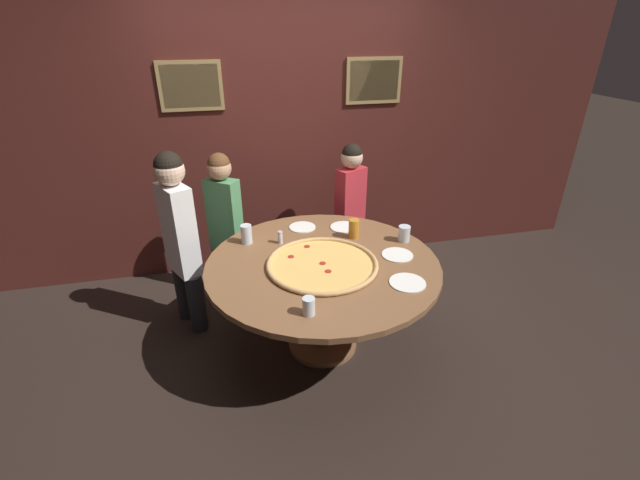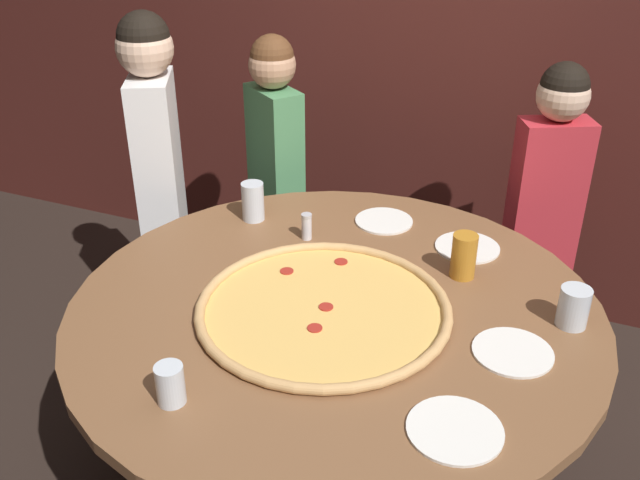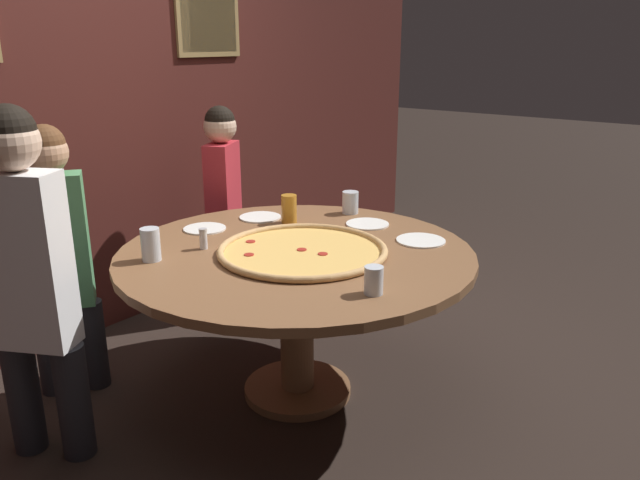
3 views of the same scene
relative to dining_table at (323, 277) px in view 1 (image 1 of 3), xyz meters
The scene contains 16 objects.
ground_plane 0.61m from the dining_table, ahead, with size 24.00×24.00×0.00m, color black.
back_wall 1.57m from the dining_table, 90.00° to the left, with size 6.40×0.08×2.60m.
dining_table is the anchor object (origin of this frame).
giant_pizza 0.15m from the dining_table, 106.75° to the right, with size 0.77×0.77×0.03m.
drink_cup_near_left 0.72m from the dining_table, 14.11° to the left, with size 0.09×0.09×0.12m, color silver.
drink_cup_front_edge 0.63m from the dining_table, 111.02° to the right, with size 0.07×0.07×0.11m, color silver.
drink_cup_far_right 0.67m from the dining_table, 140.21° to the left, with size 0.08×0.08×0.14m, color silver.
drink_cup_near_right 0.49m from the dining_table, 44.33° to the left, with size 0.08×0.08×0.15m, color #BC7A23.
white_plate_right_side 0.59m from the dining_table, 59.25° to the left, with size 0.22×0.22×0.01m, color white.
white_plate_far_back 0.59m from the dining_table, 93.29° to the left, with size 0.21×0.21×0.01m, color white.
white_plate_beside_cup 0.56m from the dining_table, ahead, with size 0.22×0.22×0.01m, color white.
white_plate_near_front 0.62m from the dining_table, 39.94° to the right, with size 0.23×0.23×0.01m, color white.
condiment_shaker 0.46m from the dining_table, 125.40° to the left, with size 0.04×0.04×0.10m.
diner_side_right 1.12m from the dining_table, 151.97° to the left, with size 0.29×0.38×1.44m.
diner_side_left 1.11m from the dining_table, 125.38° to the left, with size 0.33×0.29×1.31m.
diner_centre_back 1.11m from the dining_table, 63.35° to the left, with size 0.34×0.25×1.29m.
Camera 1 is at (-0.60, -2.50, 2.23)m, focal length 24.00 mm.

